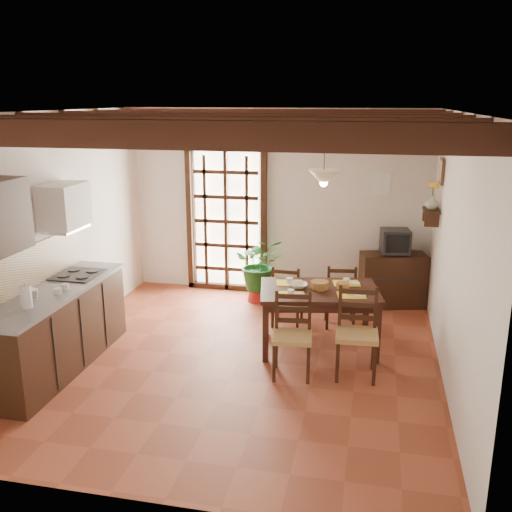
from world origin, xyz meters
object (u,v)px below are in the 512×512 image
(crt_tv, at_px, (395,241))
(potted_plant, at_px, (260,264))
(chair_far_left, at_px, (287,306))
(chair_far_right, at_px, (340,306))
(dining_table, at_px, (319,297))
(chair_near_left, at_px, (292,350))
(chair_near_right, at_px, (356,350))
(kitchen_counter, at_px, (56,328))
(pendant_lamp, at_px, (324,176))
(sideboard, at_px, (392,280))

(crt_tv, bearing_deg, potted_plant, 176.94)
(chair_far_left, height_order, chair_far_right, chair_far_right)
(chair_far_left, bearing_deg, dining_table, 129.72)
(chair_near_left, bearing_deg, crt_tv, 59.74)
(potted_plant, bearing_deg, chair_near_right, -54.69)
(chair_near_left, bearing_deg, kitchen_counter, -178.11)
(kitchen_counter, relative_size, potted_plant, 1.08)
(dining_table, bearing_deg, crt_tv, 51.34)
(crt_tv, distance_m, potted_plant, 1.98)
(chair_far_right, relative_size, pendant_lamp, 1.02)
(sideboard, xyz_separation_m, pendant_lamp, (-0.90, -1.60, 1.69))
(chair_near_right, height_order, chair_far_right, chair_near_right)
(pendant_lamp, bearing_deg, kitchen_counter, -156.38)
(crt_tv, xyz_separation_m, potted_plant, (-1.93, -0.20, -0.40))
(dining_table, height_order, chair_far_left, chair_far_left)
(dining_table, bearing_deg, pendant_lamp, 79.23)
(kitchen_counter, height_order, potted_plant, potted_plant)
(dining_table, height_order, potted_plant, potted_plant)
(dining_table, distance_m, potted_plant, 1.82)
(sideboard, relative_size, potted_plant, 0.44)
(potted_plant, bearing_deg, chair_near_left, -69.96)
(chair_near_left, bearing_deg, pendant_lamp, 70.43)
(dining_table, relative_size, potted_plant, 0.74)
(kitchen_counter, distance_m, chair_near_left, 2.62)
(kitchen_counter, distance_m, chair_far_right, 3.55)
(chair_near_left, xyz_separation_m, chair_far_right, (0.41, 1.52, -0.02))
(dining_table, xyz_separation_m, chair_far_right, (0.21, 0.76, -0.39))
(chair_near_left, xyz_separation_m, crt_tv, (1.10, 2.46, 0.68))
(chair_near_left, distance_m, potted_plant, 2.42)
(chair_near_left, relative_size, chair_far_left, 1.09)
(sideboard, distance_m, potted_plant, 1.95)
(kitchen_counter, xyz_separation_m, dining_table, (2.80, 1.12, 0.18))
(dining_table, height_order, chair_near_left, chair_near_left)
(potted_plant, bearing_deg, dining_table, -55.42)
(kitchen_counter, xyz_separation_m, crt_tv, (3.69, 2.82, 0.50))
(dining_table, height_order, pendant_lamp, pendant_lamp)
(chair_near_right, xyz_separation_m, sideboard, (0.42, 2.33, 0.09))
(pendant_lamp, bearing_deg, chair_far_left, 131.82)
(crt_tv, xyz_separation_m, pendant_lamp, (-0.90, -1.60, 1.11))
(kitchen_counter, height_order, crt_tv, kitchen_counter)
(chair_near_right, xyz_separation_m, chair_far_right, (-0.27, 1.39, -0.03))
(dining_table, bearing_deg, kitchen_counter, -168.90)
(kitchen_counter, bearing_deg, crt_tv, 37.34)
(kitchen_counter, height_order, chair_near_left, kitchen_counter)
(chair_near_right, bearing_deg, potted_plant, 122.70)
(chair_far_right, bearing_deg, potted_plant, -38.34)
(chair_near_left, distance_m, chair_far_right, 1.58)
(sideboard, height_order, pendant_lamp, pendant_lamp)
(kitchen_counter, relative_size, chair_near_left, 2.46)
(potted_plant, bearing_deg, chair_far_left, -57.28)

